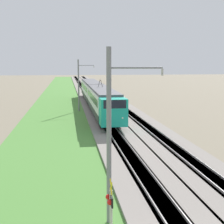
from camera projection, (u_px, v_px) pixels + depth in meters
name	position (u px, v px, depth m)	size (l,w,h in m)	color
ballast_main	(92.00, 102.00, 59.95)	(240.00, 4.40, 0.30)	gray
ballast_adjacent	(114.00, 102.00, 60.55)	(240.00, 4.40, 0.30)	gray
track_main	(92.00, 102.00, 59.95)	(240.00, 1.57, 0.45)	#4C4238
track_adjacent	(114.00, 102.00, 60.55)	(240.00, 1.57, 0.45)	#4C4238
grass_verge	(62.00, 103.00, 59.16)	(240.00, 10.32, 0.12)	#4C8438
passenger_train	(96.00, 94.00, 51.45)	(40.16, 2.92, 5.19)	#19A88E
crossing_signal_near	(111.00, 215.00, 11.17)	(0.70, 0.23, 3.37)	beige
catenary_mast_near	(110.00, 136.00, 13.94)	(0.22, 2.56, 8.15)	slate
catenary_mast_mid	(79.00, 85.00, 48.04)	(0.22, 2.56, 8.08)	slate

